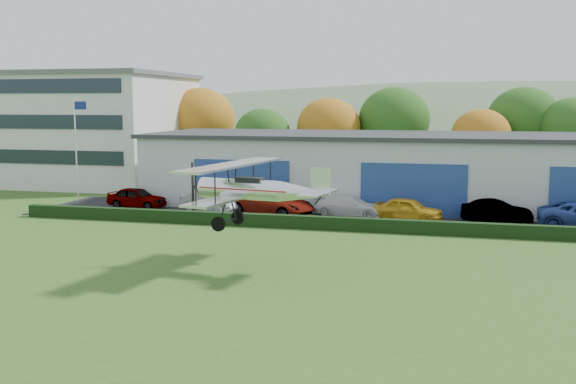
% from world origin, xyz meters
% --- Properties ---
extents(ground, '(300.00, 300.00, 0.00)m').
position_xyz_m(ground, '(0.00, 0.00, 0.00)').
color(ground, '#32571B').
rests_on(ground, ground).
extents(apron, '(48.00, 9.00, 0.05)m').
position_xyz_m(apron, '(3.00, 21.00, 0.03)').
color(apron, black).
rests_on(apron, ground).
extents(hedge, '(46.00, 0.60, 0.80)m').
position_xyz_m(hedge, '(3.00, 16.20, 0.40)').
color(hedge, black).
rests_on(hedge, ground).
extents(hangar, '(40.60, 12.60, 5.30)m').
position_xyz_m(hangar, '(5.00, 27.98, 2.66)').
color(hangar, '#B2B7BC').
rests_on(hangar, ground).
extents(office_block, '(20.60, 15.60, 10.40)m').
position_xyz_m(office_block, '(-28.00, 35.00, 5.21)').
color(office_block, silver).
rests_on(office_block, ground).
extents(flagpole, '(1.05, 0.10, 8.00)m').
position_xyz_m(flagpole, '(-19.88, 22.00, 4.78)').
color(flagpole, silver).
rests_on(flagpole, ground).
extents(tree_belt, '(75.70, 13.22, 10.12)m').
position_xyz_m(tree_belt, '(0.85, 40.62, 5.61)').
color(tree_belt, '#3D2614').
rests_on(tree_belt, ground).
extents(distant_hills, '(430.00, 196.00, 56.00)m').
position_xyz_m(distant_hills, '(-4.38, 140.00, -13.05)').
color(distant_hills, '#4C6642').
rests_on(distant_hills, ground).
extents(car_0, '(4.53, 2.23, 1.48)m').
position_xyz_m(car_0, '(-14.64, 21.02, 0.79)').
color(car_0, gray).
rests_on(car_0, apron).
extents(car_1, '(4.92, 3.31, 1.53)m').
position_xyz_m(car_1, '(-8.60, 20.14, 0.82)').
color(car_1, silver).
rests_on(car_1, apron).
extents(car_2, '(6.40, 4.58, 1.62)m').
position_xyz_m(car_2, '(-4.10, 19.94, 0.86)').
color(car_2, gray).
rests_on(car_2, apron).
extents(car_3, '(5.13, 2.64, 1.42)m').
position_xyz_m(car_3, '(0.95, 20.87, 0.76)').
color(car_3, silver).
rests_on(car_3, apron).
extents(car_4, '(4.71, 2.75, 1.51)m').
position_xyz_m(car_4, '(4.82, 20.17, 0.80)').
color(car_4, gold).
rests_on(car_4, apron).
extents(car_5, '(4.44, 1.69, 1.44)m').
position_xyz_m(car_5, '(10.30, 20.87, 0.77)').
color(car_5, gray).
rests_on(car_5, apron).
extents(biplane, '(7.08, 8.09, 3.01)m').
position_xyz_m(biplane, '(-1.42, 6.20, 3.75)').
color(biplane, silver).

